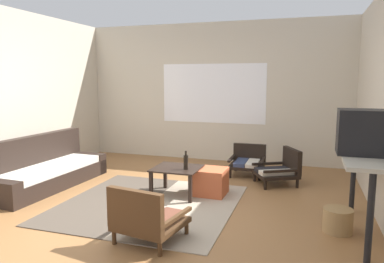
{
  "coord_description": "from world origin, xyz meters",
  "views": [
    {
      "loc": [
        1.8,
        -3.91,
        1.61
      ],
      "look_at": [
        0.31,
        0.69,
        0.91
      ],
      "focal_mm": 33.79,
      "sensor_mm": 36.0,
      "label": 1
    }
  ],
  "objects_px": {
    "armchair_striped_foreground": "(146,218)",
    "console_shelf": "(362,163)",
    "crt_television": "(365,132)",
    "coffee_table": "(177,172)",
    "glass_bottle": "(186,162)",
    "ottoman_orange": "(211,182)",
    "couch": "(46,171)",
    "wicker_basket": "(338,220)",
    "armchair_corner": "(280,169)",
    "clay_vase": "(360,138)",
    "armchair_by_window": "(248,161)"
  },
  "relations": [
    {
      "from": "couch",
      "to": "wicker_basket",
      "type": "xyz_separation_m",
      "value": [
        4.09,
        -0.43,
        -0.11
      ]
    },
    {
      "from": "armchair_striped_foreground",
      "to": "ottoman_orange",
      "type": "height_order",
      "value": "armchair_striped_foreground"
    },
    {
      "from": "glass_bottle",
      "to": "console_shelf",
      "type": "bearing_deg",
      "value": -14.83
    },
    {
      "from": "armchair_corner",
      "to": "ottoman_orange",
      "type": "height_order",
      "value": "armchair_corner"
    },
    {
      "from": "couch",
      "to": "ottoman_orange",
      "type": "xyz_separation_m",
      "value": [
        2.49,
        0.37,
        -0.05
      ]
    },
    {
      "from": "ottoman_orange",
      "to": "console_shelf",
      "type": "relative_size",
      "value": 0.3
    },
    {
      "from": "armchair_corner",
      "to": "coffee_table",
      "type": "bearing_deg",
      "value": -143.17
    },
    {
      "from": "coffee_table",
      "to": "clay_vase",
      "type": "height_order",
      "value": "clay_vase"
    },
    {
      "from": "console_shelf",
      "to": "clay_vase",
      "type": "bearing_deg",
      "value": 90.0
    },
    {
      "from": "crt_television",
      "to": "ottoman_orange",
      "type": "bearing_deg",
      "value": 154.7
    },
    {
      "from": "coffee_table",
      "to": "armchair_by_window",
      "type": "bearing_deg",
      "value": 61.89
    },
    {
      "from": "crt_television",
      "to": "glass_bottle",
      "type": "xyz_separation_m",
      "value": [
        -2.1,
        0.63,
        -0.59
      ]
    },
    {
      "from": "glass_bottle",
      "to": "clay_vase",
      "type": "bearing_deg",
      "value": -6.73
    },
    {
      "from": "ottoman_orange",
      "to": "glass_bottle",
      "type": "height_order",
      "value": "glass_bottle"
    },
    {
      "from": "armchair_corner",
      "to": "armchair_striped_foreground",
      "type": "bearing_deg",
      "value": -114.09
    },
    {
      "from": "console_shelf",
      "to": "glass_bottle",
      "type": "xyz_separation_m",
      "value": [
        -2.1,
        0.56,
        -0.26
      ]
    },
    {
      "from": "couch",
      "to": "armchair_striped_foreground",
      "type": "distance_m",
      "value": 2.6
    },
    {
      "from": "couch",
      "to": "clay_vase",
      "type": "xyz_separation_m",
      "value": [
        4.29,
        -0.1,
        0.74
      ]
    },
    {
      "from": "armchair_corner",
      "to": "clay_vase",
      "type": "xyz_separation_m",
      "value": [
        0.92,
        -1.29,
        0.73
      ]
    },
    {
      "from": "armchair_striped_foreground",
      "to": "wicker_basket",
      "type": "height_order",
      "value": "armchair_striped_foreground"
    },
    {
      "from": "crt_television",
      "to": "wicker_basket",
      "type": "xyz_separation_m",
      "value": [
        -0.2,
        0.06,
        -0.96
      ]
    },
    {
      "from": "console_shelf",
      "to": "glass_bottle",
      "type": "bearing_deg",
      "value": 165.17
    },
    {
      "from": "wicker_basket",
      "to": "clay_vase",
      "type": "bearing_deg",
      "value": 58.26
    },
    {
      "from": "armchair_striped_foreground",
      "to": "console_shelf",
      "type": "bearing_deg",
      "value": 23.31
    },
    {
      "from": "couch",
      "to": "ottoman_orange",
      "type": "distance_m",
      "value": 2.52
    },
    {
      "from": "armchair_by_window",
      "to": "couch",
      "type": "bearing_deg",
      "value": -149.96
    },
    {
      "from": "coffee_table",
      "to": "ottoman_orange",
      "type": "bearing_deg",
      "value": 20.76
    },
    {
      "from": "armchair_by_window",
      "to": "crt_television",
      "type": "xyz_separation_m",
      "value": [
        1.49,
        -2.1,
        0.85
      ]
    },
    {
      "from": "couch",
      "to": "armchair_striped_foreground",
      "type": "bearing_deg",
      "value": -29.45
    },
    {
      "from": "ottoman_orange",
      "to": "coffee_table",
      "type": "bearing_deg",
      "value": -159.24
    },
    {
      "from": "glass_bottle",
      "to": "wicker_basket",
      "type": "relative_size",
      "value": 0.83
    },
    {
      "from": "coffee_table",
      "to": "clay_vase",
      "type": "bearing_deg",
      "value": -7.54
    },
    {
      "from": "armchair_striped_foreground",
      "to": "crt_television",
      "type": "relative_size",
      "value": 1.35
    },
    {
      "from": "clay_vase",
      "to": "wicker_basket",
      "type": "height_order",
      "value": "clay_vase"
    },
    {
      "from": "coffee_table",
      "to": "armchair_striped_foreground",
      "type": "bearing_deg",
      "value": -81.39
    },
    {
      "from": "armchair_striped_foreground",
      "to": "coffee_table",
      "type": "bearing_deg",
      "value": 98.61
    },
    {
      "from": "crt_television",
      "to": "coffee_table",
      "type": "bearing_deg",
      "value": 163.13
    },
    {
      "from": "couch",
      "to": "coffee_table",
      "type": "relative_size",
      "value": 3.2
    },
    {
      "from": "console_shelf",
      "to": "ottoman_orange",
      "type": "bearing_deg",
      "value": 156.73
    },
    {
      "from": "armchair_corner",
      "to": "clay_vase",
      "type": "bearing_deg",
      "value": -54.66
    },
    {
      "from": "ottoman_orange",
      "to": "console_shelf",
      "type": "height_order",
      "value": "console_shelf"
    },
    {
      "from": "clay_vase",
      "to": "wicker_basket",
      "type": "bearing_deg",
      "value": -121.74
    },
    {
      "from": "armchair_striped_foreground",
      "to": "console_shelf",
      "type": "xyz_separation_m",
      "value": [
        2.03,
        0.87,
        0.51
      ]
    },
    {
      "from": "armchair_by_window",
      "to": "console_shelf",
      "type": "distance_m",
      "value": 2.57
    },
    {
      "from": "armchair_by_window",
      "to": "glass_bottle",
      "type": "distance_m",
      "value": 1.61
    },
    {
      "from": "armchair_by_window",
      "to": "armchair_corner",
      "type": "height_order",
      "value": "armchair_corner"
    },
    {
      "from": "armchair_striped_foreground",
      "to": "glass_bottle",
      "type": "relative_size",
      "value": 2.79
    },
    {
      "from": "armchair_striped_foreground",
      "to": "clay_vase",
      "type": "height_order",
      "value": "clay_vase"
    },
    {
      "from": "armchair_by_window",
      "to": "clay_vase",
      "type": "height_order",
      "value": "clay_vase"
    },
    {
      "from": "wicker_basket",
      "to": "armchair_by_window",
      "type": "bearing_deg",
      "value": 122.2
    }
  ]
}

